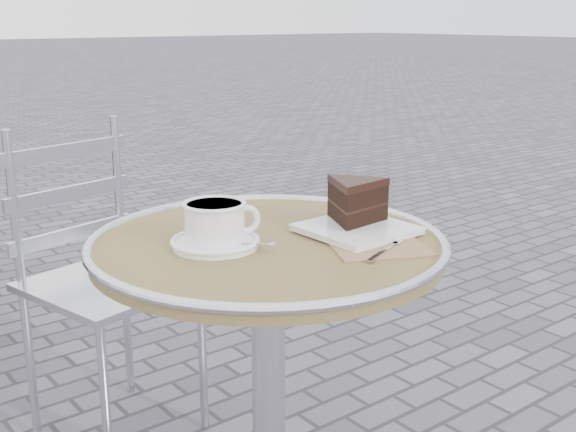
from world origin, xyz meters
TOP-DOWN VIEW (x-y plane):
  - cafe_table at (0.00, 0.00)m, footprint 0.72×0.72m
  - cappuccino_set at (-0.10, 0.03)m, footprint 0.17×0.19m
  - cake_plate_set at (0.19, -0.06)m, footprint 0.26×0.33m
  - bistro_chair at (-0.07, 0.74)m, footprint 0.47×0.47m

SIDE VIEW (x-z plane):
  - bistro_chair at x=-0.07m, z-range 0.11..0.99m
  - cafe_table at x=0.00m, z-range 0.20..0.94m
  - cappuccino_set at x=-0.10m, z-range 0.73..0.81m
  - cake_plate_set at x=0.19m, z-range 0.73..0.83m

